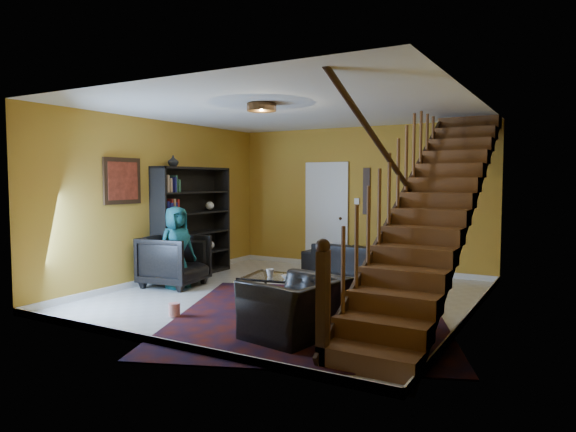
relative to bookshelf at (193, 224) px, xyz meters
The scene contains 21 objects.
floor 2.66m from the bookshelf, 14.01° to the right, with size 5.50×5.50×0.00m, color beige.
room 1.59m from the bookshelf, 34.27° to the left, with size 5.50×5.50×5.50m.
staircase 4.59m from the bookshelf, ahead, with size 0.95×5.02×3.18m.
bookshelf is the anchor object (origin of this frame).
door 2.73m from the bookshelf, 51.26° to the left, with size 0.82×0.05×2.05m, color silver.
framed_picture 1.70m from the bookshelf, 96.28° to the right, with size 0.04×0.74×0.74m, color maroon.
wall_hanging 3.38m from the bookshelf, 39.82° to the left, with size 0.14×0.03×0.90m, color black.
ceiling_fixture 3.30m from the bookshelf, 30.20° to the right, with size 0.40×0.40×0.10m, color #3F2814.
rug 3.65m from the bookshelf, 25.07° to the right, with size 3.36×3.84×0.02m, color #44120C.
sofa 3.10m from the bookshelf, 34.20° to the left, with size 1.93×0.75×0.56m, color black.
armchair_left 1.10m from the bookshelf, 68.31° to the right, with size 0.91×0.94×0.86m, color black.
armchair_right 4.23m from the bookshelf, 34.28° to the right, with size 1.04×0.91×0.67m, color black.
person_adult_a 3.74m from the bookshelf, 28.62° to the left, with size 0.44×0.29×1.20m, color black.
person_adult_b 4.00m from the bookshelf, 26.55° to the left, with size 0.58×0.45×1.19m, color black.
person_child 1.10m from the bookshelf, 64.49° to the right, with size 0.66×0.43×1.34m, color #1C6B6B.
coffee_table 3.04m from the bookshelf, 24.26° to the right, with size 1.24×0.85×0.44m.
cup_a 3.26m from the bookshelf, 23.54° to the right, with size 0.13×0.13×0.10m, color #999999.
cup_b 2.85m from the bookshelf, 27.93° to the right, with size 0.11×0.11×0.10m, color #999999.
bowl 3.18m from the bookshelf, 25.68° to the right, with size 0.22×0.22×0.05m, color #999999.
vase 1.24m from the bookshelf, 90.00° to the right, with size 0.18×0.18×0.19m, color #999999.
popcorn_bucket 3.04m from the bookshelf, 54.55° to the right, with size 0.15×0.15×0.17m, color red.
Camera 1 is at (3.77, -6.68, 1.76)m, focal length 32.00 mm.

